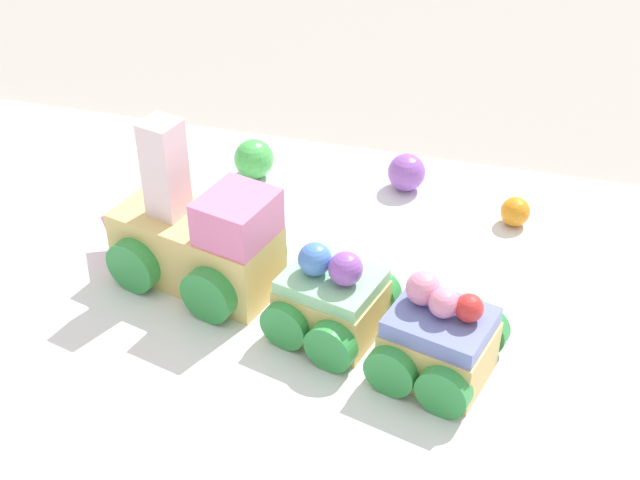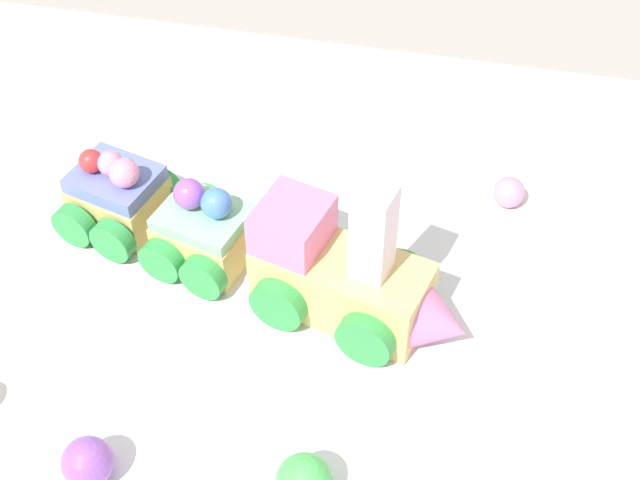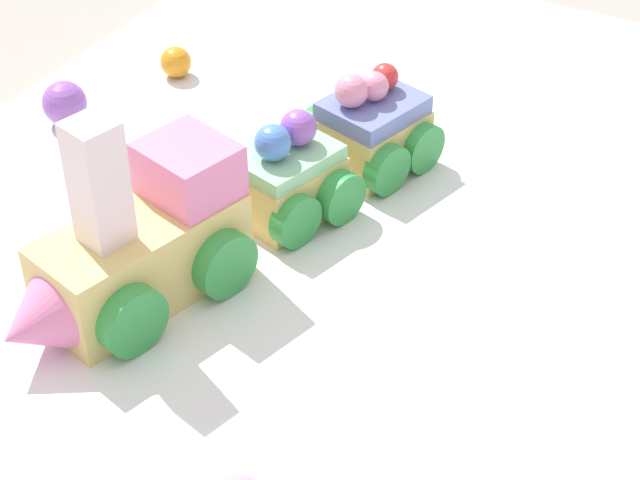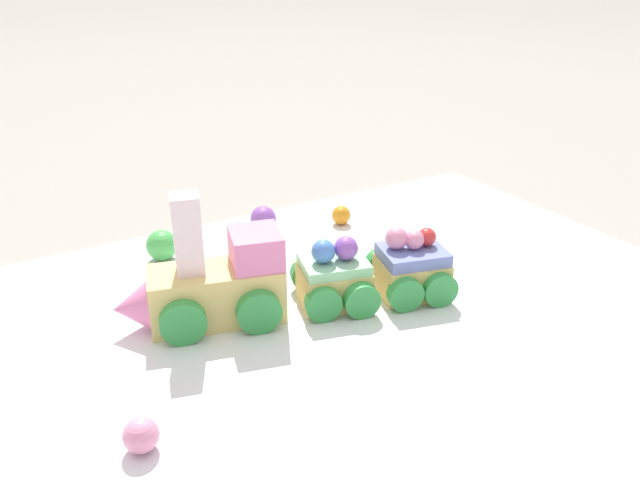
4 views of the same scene
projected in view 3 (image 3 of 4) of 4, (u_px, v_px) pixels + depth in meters
The scene contains 7 objects.
ground_plane at pixel (271, 287), 0.56m from camera, with size 10.00×10.00×0.00m, color gray.
display_board at pixel (271, 279), 0.55m from camera, with size 0.74×0.47×0.01m, color white.
cake_train_locomotive at pixel (132, 252), 0.51m from camera, with size 0.14×0.09×0.11m.
cake_car_mint at pixel (284, 178), 0.58m from camera, with size 0.07×0.08×0.06m.
cake_car_blueberry at pixel (368, 128), 0.61m from camera, with size 0.07×0.08×0.06m.
gumball_orange at pixel (176, 62), 0.70m from camera, with size 0.02×0.02×0.02m, color orange.
gumball_purple at pixel (65, 103), 0.65m from camera, with size 0.03×0.03×0.03m, color #9956C6.
Camera 3 is at (0.36, 0.23, 0.36)m, focal length 60.00 mm.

